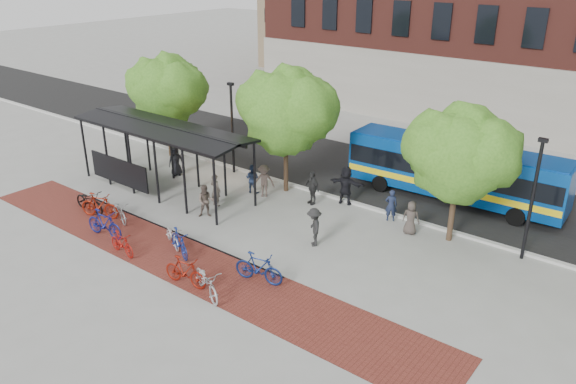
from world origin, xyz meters
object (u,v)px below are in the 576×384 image
Objects in this scene: pedestrian_6 at (411,218)px; bike_2 at (120,211)px; tree_b at (288,108)px; bike_7 at (179,243)px; pedestrian_0 at (176,161)px; bus at (455,169)px; bike_11 at (259,268)px; pedestrian_2 at (252,179)px; bus_shelter at (161,135)px; pedestrian_4 at (312,188)px; tree_c at (462,152)px; bike_10 at (207,281)px; pedestrian_9 at (314,227)px; pedestrian_7 at (391,205)px; bike_5 at (122,243)px; bike_0 at (89,201)px; pedestrian_8 at (206,201)px; bike_9 at (185,271)px; pedestrian_3 at (264,181)px; lamp_post_left at (232,126)px; pedestrian_5 at (346,185)px; lamp_post_right at (533,197)px; bike_3 at (104,224)px; bike_6 at (173,236)px; bike_1 at (99,205)px; pedestrian_1 at (216,190)px; tree_a at (167,87)px.

bike_2 is at bearing 19.00° from pedestrian_6.
tree_b is at bearing -17.50° from pedestrian_6.
pedestrian_6 is at bearing -18.74° from bike_7.
pedestrian_0 is (-2.35, 5.57, 0.33)m from bike_2.
bus is 12.21m from bike_11.
bus is 7.03× the size of pedestrian_2.
pedestrian_4 is at bearing 24.40° from bus_shelter.
tree_c reaches higher than bus.
bike_10 is at bearing 141.59° from bike_11.
pedestrian_2 is 0.90× the size of pedestrian_9.
bike_11 is 7.92m from pedestrian_7.
pedestrian_9 is (5.79, 5.49, 0.36)m from bike_5.
bike_0 is at bearing -112.00° from pedestrian_9.
pedestrian_8 is (2.86, 2.77, 0.30)m from bike_2.
bike_9 is 9.00m from pedestrian_4.
pedestrian_3 is 1.00× the size of pedestrian_4.
pedestrian_6 is 1.00× the size of pedestrian_7.
pedestrian_5 is (7.36, 0.20, -1.77)m from lamp_post_left.
bike_11 is at bearing -132.61° from lamp_post_right.
bike_10 is (3.02, -1.41, 0.00)m from bike_7.
bike_6 is (2.98, 1.27, -0.18)m from bike_3.
bike_5 is at bearing 114.14° from bike_10.
pedestrian_9 reaches higher than bike_3.
bike_10 is 1.09× the size of pedestrian_5.
bike_1 is at bearing -115.15° from pedestrian_4.
bus is 6.81× the size of pedestrian_8.
bike_3 is (0.95, -9.27, -2.12)m from lamp_post_left.
pedestrian_1 reaches higher than pedestrian_7.
pedestrian_5 reaches higher than pedestrian_0.
pedestrian_8 is at bearing -70.40° from bike_1.
bus is (12.46, 8.00, -1.34)m from bus_shelter.
tree_a reaches higher than pedestrian_1.
pedestrian_4 is at bearing -139.56° from pedestrian_1.
pedestrian_9 reaches higher than bike_7.
tree_b is 3.79× the size of pedestrian_4.
bike_3 is 1.34× the size of pedestrian_7.
bike_3 is 8.13m from pedestrian_3.
tree_c is at bearing -59.43° from bike_3.
bike_2 is 7.19m from pedestrian_3.
pedestrian_5 reaches higher than pedestrian_2.
pedestrian_8 is at bearing 51.75° from bike_11.
bus_shelter is 5.12× the size of bike_3.
bus_shelter reaches higher than bike_10.
bus_shelter reaches higher than pedestrian_9.
bike_6 is at bearing -72.17° from bike_2.
lamp_post_left reaches higher than pedestrian_4.
pedestrian_5 is (12.27, 0.45, -3.26)m from tree_a.
bike_3 is 6.85m from bike_10.
tree_c is at bearing 145.38° from pedestrian_7.
pedestrian_2 is at bearing -3.08° from bike_2.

